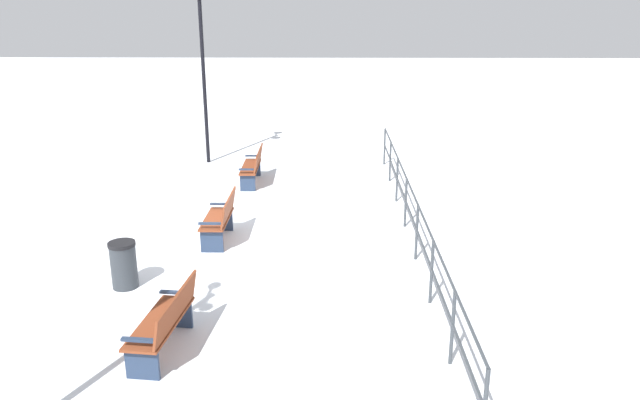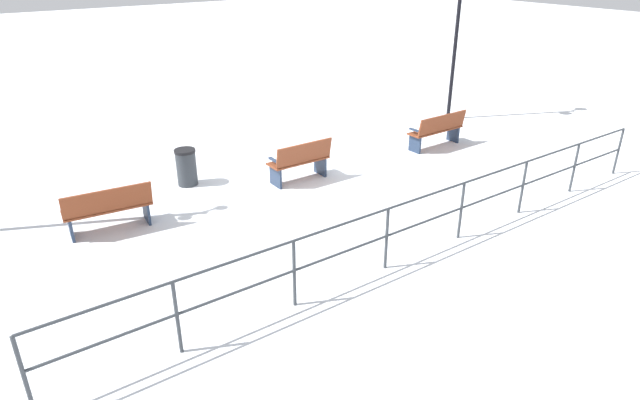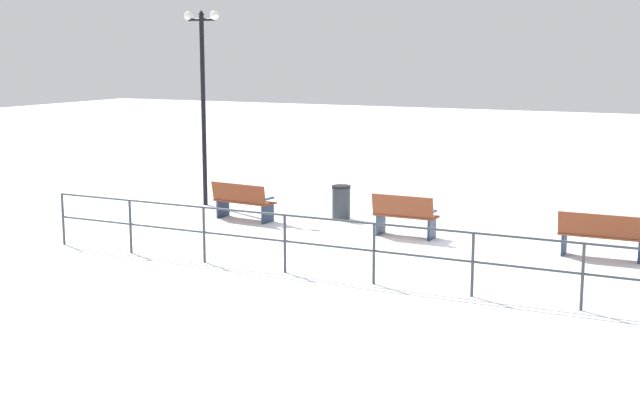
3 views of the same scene
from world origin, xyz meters
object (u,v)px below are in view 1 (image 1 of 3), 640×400
(bench_second, at_px, (221,218))
(lamppost_near, at_px, (201,24))
(bench_nearest, at_px, (253,165))
(trash_bin, at_px, (124,265))
(bench_third, at_px, (165,321))

(bench_second, relative_size, lamppost_near, 0.26)
(bench_nearest, bearing_deg, trash_bin, 76.07)
(bench_nearest, xyz_separation_m, bench_third, (0.24, 8.10, -0.02))
(bench_second, xyz_separation_m, bench_third, (0.07, 4.05, -0.02))
(trash_bin, bearing_deg, bench_nearest, -103.20)
(bench_second, relative_size, bench_third, 0.87)
(bench_nearest, relative_size, bench_second, 1.18)
(bench_second, bearing_deg, bench_third, 89.38)
(bench_third, xyz_separation_m, trash_bin, (1.20, -1.98, -0.06))
(lamppost_near, bearing_deg, bench_nearest, 126.27)
(bench_nearest, distance_m, bench_second, 4.05)
(lamppost_near, distance_m, trash_bin, 9.01)
(bench_nearest, relative_size, trash_bin, 2.02)
(bench_second, height_order, lamppost_near, lamppost_near)
(trash_bin, bearing_deg, lamppost_near, -88.93)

